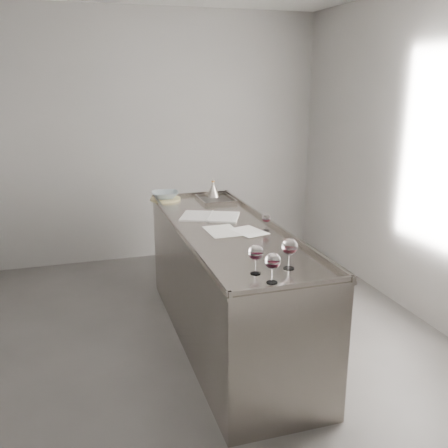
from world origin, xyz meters
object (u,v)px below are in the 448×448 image
object	(u,v)px
counter	(227,285)
notebook	(210,216)
wine_glass_small	(266,219)
wine_glass_right	(290,247)
wine_funnel	(213,191)
ceramic_bowl	(165,195)
wine_glass_left	(256,253)
wine_glass_middle	(273,262)

from	to	relation	value
counter	notebook	bearing A→B (deg)	95.88
counter	wine_glass_small	distance (m)	0.63
wine_glass_right	notebook	size ratio (longest dim) A/B	0.34
notebook	wine_funnel	xyz separation A→B (m)	(0.23, 0.72, 0.05)
wine_glass_right	wine_funnel	distance (m)	1.99
wine_glass_small	notebook	size ratio (longest dim) A/B	0.23
wine_glass_right	counter	bearing A→B (deg)	96.37
wine_glass_right	ceramic_bowl	distance (m)	2.02
wine_glass_left	ceramic_bowl	distance (m)	2.01
wine_glass_middle	wine_glass_right	distance (m)	0.25
counter	wine_funnel	bearing A→B (deg)	79.68
counter	wine_glass_right	xyz separation A→B (m)	(0.10, -0.91, 0.60)
wine_glass_small	ceramic_bowl	distance (m)	1.32
wine_glass_middle	wine_glass_small	xyz separation A→B (m)	(0.35, 0.95, -0.03)
counter	ceramic_bowl	size ratio (longest dim) A/B	9.60
wine_glass_small	ceramic_bowl	size ratio (longest dim) A/B	0.51
wine_glass_small	notebook	world-z (taller)	wine_glass_small
wine_glass_right	notebook	world-z (taller)	wine_glass_right
wine_glass_right	wine_glass_left	bearing A→B (deg)	-175.54
counter	wine_glass_right	bearing A→B (deg)	-83.63
ceramic_bowl	wine_glass_right	bearing A→B (deg)	-79.27
wine_glass_middle	ceramic_bowl	xyz separation A→B (m)	(-0.19, 2.16, -0.07)
notebook	wine_glass_small	bearing A→B (deg)	-34.02
counter	wine_glass_left	xyz separation A→B (m)	(-0.12, -0.92, 0.59)
wine_glass_left	wine_glass_middle	world-z (taller)	wine_glass_left
wine_glass_left	notebook	world-z (taller)	wine_glass_left
counter	wine_glass_middle	world-z (taller)	wine_glass_middle
notebook	ceramic_bowl	bearing A→B (deg)	132.40
wine_glass_left	wine_glass_small	distance (m)	0.89
wine_funnel	wine_glass_right	bearing A→B (deg)	-92.74
wine_glass_left	wine_glass_right	world-z (taller)	wine_glass_right
wine_glass_right	wine_glass_small	world-z (taller)	wine_glass_right
ceramic_bowl	notebook	bearing A→B (deg)	-71.65
wine_glass_left	notebook	size ratio (longest dim) A/B	0.32
counter	ceramic_bowl	world-z (taller)	ceramic_bowl
notebook	wine_glass_right	bearing A→B (deg)	-59.72
wine_glass_middle	wine_funnel	bearing A→B (deg)	82.70
wine_glass_left	wine_glass_middle	bearing A→B (deg)	-75.82
wine_glass_middle	wine_glass_small	world-z (taller)	wine_glass_middle
wine_glass_right	wine_funnel	size ratio (longest dim) A/B	0.96
counter	notebook	xyz separation A→B (m)	(-0.04, 0.36, 0.47)
wine_glass_small	wine_funnel	distance (m)	1.21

